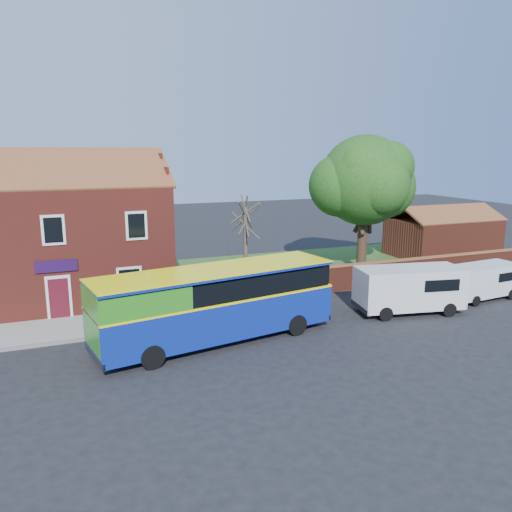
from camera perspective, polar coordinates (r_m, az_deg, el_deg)
name	(u,v)px	position (r m, az deg, el deg)	size (l,w,h in m)	color
ground	(240,355)	(21.39, -1.84, -11.19)	(120.00, 120.00, 0.00)	black
pavement	(61,330)	(25.70, -21.38, -7.84)	(18.00, 3.50, 0.12)	gray
kerb	(61,342)	(24.05, -21.36, -9.18)	(18.00, 0.15, 0.14)	slate
grass_strip	(345,264)	(38.04, 10.16, -0.93)	(26.00, 12.00, 0.04)	#426B28
shop_building	(55,240)	(30.47, -21.98, 1.67)	(12.30, 8.13, 10.50)	maroon
boundary_wall	(395,272)	(33.04, 15.62, -1.75)	(22.00, 0.38, 1.60)	maroon
outbuilding	(442,236)	(43.07, 20.53, 2.15)	(8.20, 5.06, 4.17)	maroon
bus	(209,302)	(22.09, -5.38, -5.25)	(11.26, 4.67, 3.33)	#0D2595
van_near	(410,288)	(27.43, 17.14, -3.47)	(5.81, 3.16, 2.42)	silver
van_far	(482,280)	(31.49, 24.45, -2.51)	(4.69, 2.22, 2.00)	silver
large_tree	(364,183)	(35.32, 12.27, 8.14)	(7.76, 6.14, 9.47)	black
bare_tree	(246,242)	(31.39, -1.20, 1.66)	(2.03, 2.42, 5.42)	#4C4238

